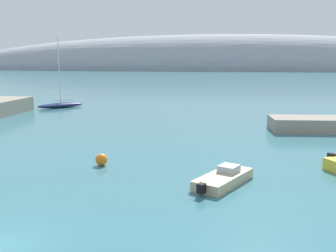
% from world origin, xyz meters
% --- Properties ---
extents(distant_ridge, '(356.62, 56.14, 43.90)m').
position_xyz_m(distant_ridge, '(-0.57, 236.89, 0.00)').
color(distant_ridge, '#999EA8').
rests_on(distant_ridge, ground).
extents(sailboat_navy_near_shore, '(6.04, 6.16, 10.49)m').
position_xyz_m(sailboat_navy_near_shore, '(-16.23, 42.36, 0.47)').
color(sailboat_navy_near_shore, navy).
rests_on(sailboat_navy_near_shore, water).
extents(motorboat_sand_alongside_breakwater, '(3.60, 4.96, 0.98)m').
position_xyz_m(motorboat_sand_alongside_breakwater, '(8.57, 9.62, 0.34)').
color(motorboat_sand_alongside_breakwater, '#C6B284').
rests_on(motorboat_sand_alongside_breakwater, water).
extents(mooring_buoy_orange, '(0.82, 0.82, 0.82)m').
position_xyz_m(mooring_buoy_orange, '(0.19, 12.39, 0.41)').
color(mooring_buoy_orange, orange).
rests_on(mooring_buoy_orange, water).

